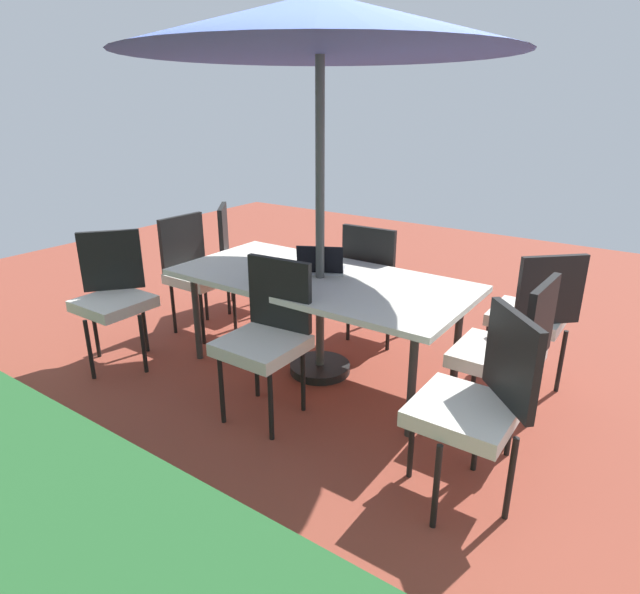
% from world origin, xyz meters
% --- Properties ---
extents(ground_plane, '(10.00, 10.00, 0.02)m').
position_xyz_m(ground_plane, '(0.00, 0.00, -0.01)').
color(ground_plane, brown).
extents(dining_table, '(2.08, 1.00, 0.73)m').
position_xyz_m(dining_table, '(0.00, 0.00, 0.68)').
color(dining_table, silver).
rests_on(dining_table, ground_plane).
extents(patio_umbrella, '(2.43, 2.43, 2.46)m').
position_xyz_m(patio_umbrella, '(0.00, 0.00, 2.28)').
color(patio_umbrella, '#4C4C4C').
rests_on(patio_umbrella, ground_plane).
extents(chair_southeast, '(0.58, 0.58, 0.98)m').
position_xyz_m(chair_southeast, '(1.36, -0.65, 0.55)').
color(chair_southeast, silver).
rests_on(chair_southeast, ground_plane).
extents(chair_northwest, '(0.59, 0.59, 0.98)m').
position_xyz_m(chair_northwest, '(-1.35, 0.65, 0.55)').
color(chair_northwest, silver).
rests_on(chair_northwest, ground_plane).
extents(chair_south, '(0.46, 0.47, 0.98)m').
position_xyz_m(chair_south, '(-0.05, -0.71, 0.55)').
color(chair_south, silver).
rests_on(chair_south, ground_plane).
extents(chair_southwest, '(0.59, 0.59, 0.98)m').
position_xyz_m(chair_southwest, '(-1.28, -0.66, 0.55)').
color(chair_southwest, silver).
rests_on(chair_southwest, ground_plane).
extents(chair_northeast, '(0.58, 0.58, 0.98)m').
position_xyz_m(chair_northeast, '(1.34, 0.72, 0.55)').
color(chair_northeast, silver).
rests_on(chair_northeast, ground_plane).
extents(chair_west, '(0.47, 0.46, 0.98)m').
position_xyz_m(chair_west, '(-1.31, 0.02, 0.55)').
color(chair_west, silver).
rests_on(chair_west, ground_plane).
extents(chair_east, '(0.47, 0.46, 0.98)m').
position_xyz_m(chair_east, '(1.29, -0.04, 0.55)').
color(chair_east, silver).
rests_on(chair_east, ground_plane).
extents(chair_north, '(0.47, 0.48, 0.98)m').
position_xyz_m(chair_north, '(-0.04, 0.62, 0.55)').
color(chair_north, silver).
rests_on(chair_north, ground_plane).
extents(laptop, '(0.40, 0.36, 0.21)m').
position_xyz_m(laptop, '(0.05, -0.09, 0.78)').
color(laptop, '#B7B7BC').
rests_on(laptop, dining_table).
extents(cup, '(0.07, 0.07, 0.09)m').
position_xyz_m(cup, '(0.33, 0.19, 0.77)').
color(cup, '#286B33').
rests_on(cup, dining_table).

